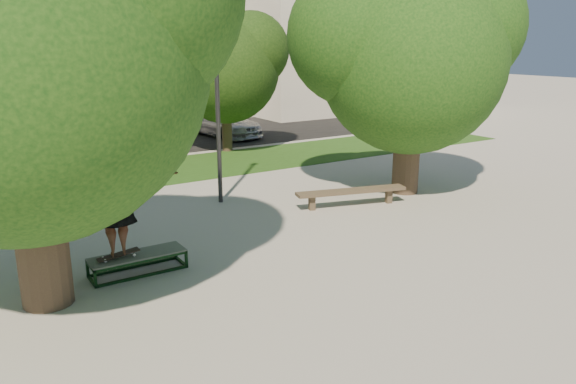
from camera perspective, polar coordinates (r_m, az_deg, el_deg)
ground at (r=11.03m, az=0.02°, el=-7.88°), size 120.00×120.00×0.00m
grass_strip at (r=19.65m, az=-12.65°, el=2.12°), size 30.00×4.00×0.02m
asphalt_strip at (r=25.51m, az=-19.91°, el=4.52°), size 40.00×8.00×0.01m
tree_left at (r=9.70m, az=-26.50°, el=14.24°), size 6.96×5.95×7.12m
tree_right at (r=16.29m, az=12.09°, el=14.05°), size 6.24×5.33×6.51m
bg_tree_mid at (r=21.08m, az=-21.27°, el=13.35°), size 5.76×4.92×6.24m
bg_tree_right at (r=22.44m, az=-6.65°, el=12.95°), size 5.04×4.31×5.43m
lamppost at (r=15.06m, az=-7.23°, el=10.60°), size 0.25×0.15×6.11m
side_building at (r=38.53m, az=4.96°, el=14.64°), size 15.00×10.00×8.00m
grind_box at (r=11.21m, az=-15.00°, el=-7.00°), size 1.80×0.60×0.38m
skater_rig at (r=10.73m, az=-17.23°, el=-1.27°), size 2.44×1.10×1.99m
bench at (r=15.09m, az=6.45°, el=-0.03°), size 3.04×1.21×0.47m
car_grey at (r=23.14m, az=-20.75°, el=5.15°), size 3.23×5.29×1.37m
car_silver_b at (r=26.43m, az=-6.70°, el=7.09°), size 2.56×4.74×1.30m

